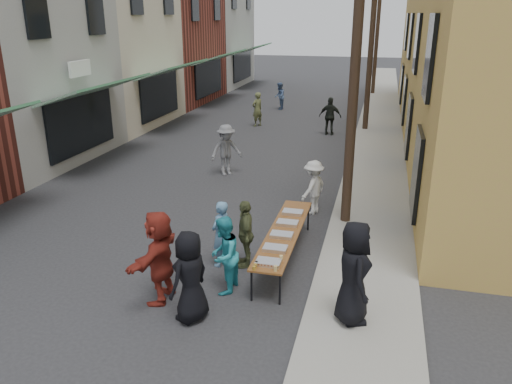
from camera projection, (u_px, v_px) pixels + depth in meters
The scene contains 27 objects.
ground at pixel (156, 254), 12.09m from camera, with size 120.00×120.00×0.00m, color #28282B.
sidewalk at pixel (379, 130), 24.60m from camera, with size 2.20×60.00×0.10m, color gray.
storefront_row at pixel (98, 40), 26.65m from camera, with size 8.00×37.00×9.00m.
utility_pole_near at pixel (356, 56), 12.31m from camera, with size 0.26×0.26×9.00m, color #2D2116.
utility_pole_mid at pixel (372, 36), 23.26m from camera, with size 0.26×0.26×9.00m, color #2D2116.
utility_pole_far at pixel (378, 29), 34.21m from camera, with size 0.26×0.26×9.00m, color #2D2116.
serving_table at pixel (284, 233), 11.52m from camera, with size 0.70×4.00×0.75m.
catering_tray_sausage at pixel (268, 262), 9.98m from camera, with size 0.50×0.33×0.08m, color maroon.
catering_tray_foil_b at pixel (275, 248), 10.58m from camera, with size 0.50×0.33×0.08m, color #B2B2B7.
catering_tray_buns at pixel (282, 235), 11.22m from camera, with size 0.50×0.33×0.08m, color tan.
catering_tray_foil_d at pixel (288, 223), 11.86m from camera, with size 0.50×0.33×0.08m, color #B2B2B7.
catering_tray_buns_end at pixel (293, 212), 12.49m from camera, with size 0.50×0.33×0.08m, color tan.
condiment_jar_a at pixel (254, 268), 9.76m from camera, with size 0.07×0.07×0.08m, color #A57F26.
condiment_jar_b at pixel (255, 266), 9.85m from camera, with size 0.07×0.07×0.08m, color #A57F26.
condiment_jar_c at pixel (256, 263), 9.94m from camera, with size 0.07×0.07×0.08m, color #A57F26.
cup_stack at pixel (276, 268), 9.70m from camera, with size 0.08×0.08×0.12m, color tan.
guest_front_a at pixel (190, 277), 9.23m from camera, with size 0.88×0.57×1.79m, color black.
guest_front_b at pixel (221, 234), 11.32m from camera, with size 0.57×0.37×1.55m, color #5784AA.
guest_front_c at pixel (224, 255), 10.19m from camera, with size 0.81×0.63×1.66m, color teal.
guest_front_d at pixel (313, 187), 14.27m from camera, with size 1.02×0.59×1.59m, color silver.
guest_front_e at pixel (245, 234), 11.28m from camera, with size 0.93×0.39×1.59m, color #4F5631.
guest_queue_back at pixel (160, 256), 9.86m from camera, with size 1.78×0.57×1.92m, color maroon.
server at pixel (354, 273), 8.99m from camera, with size 0.96×0.63×1.97m, color black.
passerby_left at pixel (226, 150), 17.73m from camera, with size 1.18×0.68×1.82m, color slate.
passerby_mid at pixel (330, 116), 23.58m from camera, with size 1.05×0.44×1.79m, color black.
passerby_right at pixel (257, 109), 25.45m from camera, with size 0.63×0.42×1.73m, color #5A6138.
passerby_far at pixel (279, 96), 29.93m from camera, with size 0.78×0.61×1.61m, color #4B6692.
Camera 1 is at (5.03, -9.94, 5.49)m, focal length 35.00 mm.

